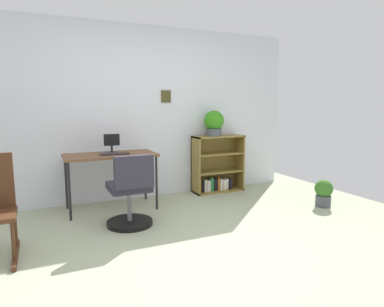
# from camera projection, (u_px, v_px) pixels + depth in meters

# --- Properties ---
(ground_plane) EXTENTS (6.24, 6.24, 0.00)m
(ground_plane) POSITION_uv_depth(u_px,v_px,m) (190.00, 256.00, 3.05)
(ground_plane) COLOR #A2AB8A
(wall_back) EXTENTS (5.20, 0.12, 2.48)m
(wall_back) POSITION_uv_depth(u_px,v_px,m) (128.00, 113.00, 4.81)
(wall_back) COLOR silver
(wall_back) RESTS_ON ground_plane
(desk) EXTENTS (1.15, 0.58, 0.73)m
(desk) POSITION_uv_depth(u_px,v_px,m) (110.00, 158.00, 4.33)
(desk) COLOR brown
(desk) RESTS_ON ground_plane
(monitor) EXTENTS (0.20, 0.18, 0.25)m
(monitor) POSITION_uv_depth(u_px,v_px,m) (112.00, 144.00, 4.39)
(monitor) COLOR #262628
(monitor) RESTS_ON desk
(keyboard) EXTENTS (0.37, 0.13, 0.02)m
(keyboard) POSITION_uv_depth(u_px,v_px,m) (115.00, 154.00, 4.27)
(keyboard) COLOR #302727
(keyboard) RESTS_ON desk
(office_chair) EXTENTS (0.52, 0.55, 0.84)m
(office_chair) POSITION_uv_depth(u_px,v_px,m) (130.00, 196.00, 3.73)
(office_chair) COLOR black
(office_chair) RESTS_ON ground_plane
(bookshelf_low) EXTENTS (0.80, 0.30, 0.88)m
(bookshelf_low) POSITION_uv_depth(u_px,v_px,m) (216.00, 167.00, 5.31)
(bookshelf_low) COLOR olive
(bookshelf_low) RESTS_ON ground_plane
(potted_plant_on_shelf) EXTENTS (0.31, 0.31, 0.39)m
(potted_plant_on_shelf) POSITION_uv_depth(u_px,v_px,m) (214.00, 123.00, 5.12)
(potted_plant_on_shelf) COLOR #474C51
(potted_plant_on_shelf) RESTS_ON bookshelf_low
(potted_plant_floor) EXTENTS (0.24, 0.24, 0.37)m
(potted_plant_floor) POSITION_uv_depth(u_px,v_px,m) (324.00, 192.00, 4.51)
(potted_plant_floor) COLOR #474C51
(potted_plant_floor) RESTS_ON ground_plane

